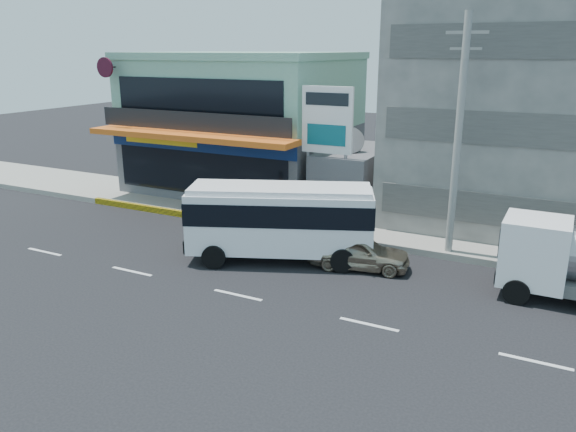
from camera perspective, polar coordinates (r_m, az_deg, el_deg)
The scene contains 10 objects.
ground at distance 20.67m, azimuth -5.12°, elevation -8.01°, with size 120.00×120.00×0.00m, color black.
sidewalk at distance 27.21m, azimuth 14.77°, elevation -2.02°, with size 70.00×5.00×0.30m, color gray.
shop_building at distance 35.16m, azimuth -4.38°, elevation 9.08°, with size 12.40×11.70×8.00m.
gap_structure at distance 30.41m, azimuth 6.82°, elevation 3.51°, with size 3.00×6.00×3.50m, color #47474C.
satellite_dish at distance 29.13m, azimuth 6.25°, elevation 6.61°, with size 1.50×1.50×0.15m, color slate.
billboard at distance 27.45m, azimuth 4.00°, elevation 8.92°, with size 2.60×0.18×6.90m.
utility_pole_near at distance 23.86m, azimuth 16.89°, elevation 7.62°, with size 1.60×0.30×10.00m.
minibus at distance 23.29m, azimuth -0.79°, elevation -0.05°, with size 8.01×5.15×3.20m.
sedan at distance 22.95m, azimuth 7.22°, elevation -3.64°, with size 1.64×4.07×1.39m, color tan.
motorcycle_rider at distance 27.83m, azimuth -4.78°, elevation 0.09°, with size 1.74×1.20×2.12m.
Camera 1 is at (10.09, -15.85, 8.60)m, focal length 35.00 mm.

